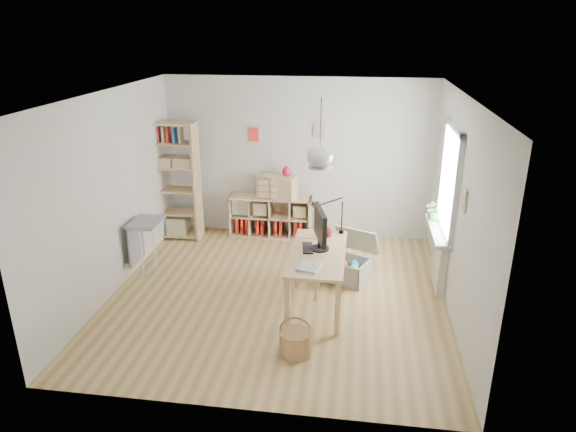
# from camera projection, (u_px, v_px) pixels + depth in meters

# --- Properties ---
(ground) EXTENTS (4.50, 4.50, 0.00)m
(ground) POSITION_uv_depth(u_px,v_px,m) (278.00, 295.00, 7.04)
(ground) COLOR tan
(ground) RESTS_ON ground
(room_shell) EXTENTS (4.50, 4.50, 4.50)m
(room_shell) POSITION_uv_depth(u_px,v_px,m) (320.00, 157.00, 6.12)
(room_shell) COLOR white
(room_shell) RESTS_ON ground
(window_unit) EXTENTS (0.07, 1.16, 1.46)m
(window_unit) POSITION_uv_depth(u_px,v_px,m) (451.00, 181.00, 6.76)
(window_unit) COLOR white
(window_unit) RESTS_ON ground
(radiator) EXTENTS (0.10, 0.80, 0.80)m
(radiator) POSITION_uv_depth(u_px,v_px,m) (439.00, 259.00, 7.17)
(radiator) COLOR white
(radiator) RESTS_ON ground
(windowsill) EXTENTS (0.22, 1.20, 0.06)m
(windowsill) POSITION_uv_depth(u_px,v_px,m) (438.00, 231.00, 7.03)
(windowsill) COLOR silver
(windowsill) RESTS_ON radiator
(desk) EXTENTS (0.70, 1.50, 0.75)m
(desk) POSITION_uv_depth(u_px,v_px,m) (318.00, 258.00, 6.60)
(desk) COLOR tan
(desk) RESTS_ON ground
(cube_shelf) EXTENTS (1.40, 0.38, 0.72)m
(cube_shelf) POSITION_uv_depth(u_px,v_px,m) (270.00, 219.00, 8.93)
(cube_shelf) COLOR #D1B789
(cube_shelf) RESTS_ON ground
(tall_bookshelf) EXTENTS (0.80, 0.38, 2.00)m
(tall_bookshelf) POSITION_uv_depth(u_px,v_px,m) (174.00, 176.00, 8.59)
(tall_bookshelf) COLOR tan
(tall_bookshelf) RESTS_ON ground
(side_table) EXTENTS (0.40, 0.55, 0.85)m
(side_table) POSITION_uv_depth(u_px,v_px,m) (142.00, 232.00, 7.40)
(side_table) COLOR #939396
(side_table) RESTS_ON ground
(chair) EXTENTS (0.39, 0.39, 0.76)m
(chair) POSITION_uv_depth(u_px,v_px,m) (307.00, 263.00, 6.98)
(chair) COLOR #939396
(chair) RESTS_ON ground
(wicker_basket) EXTENTS (0.35, 0.35, 0.48)m
(wicker_basket) POSITION_uv_depth(u_px,v_px,m) (295.00, 342.00, 5.73)
(wicker_basket) COLOR #997145
(wicker_basket) RESTS_ON ground
(storage_chest) EXTENTS (0.89, 0.93, 0.69)m
(storage_chest) POSITION_uv_depth(u_px,v_px,m) (347.00, 264.00, 7.43)
(storage_chest) COLOR silver
(storage_chest) RESTS_ON ground
(monitor) EXTENTS (0.25, 0.62, 0.55)m
(monitor) POSITION_uv_depth(u_px,v_px,m) (320.00, 227.00, 6.54)
(monitor) COLOR black
(monitor) RESTS_ON desk
(keyboard) EXTENTS (0.18, 0.37, 0.02)m
(keyboard) POSITION_uv_depth(u_px,v_px,m) (308.00, 248.00, 6.66)
(keyboard) COLOR black
(keyboard) RESTS_ON desk
(task_lamp) EXTENTS (0.46, 0.17, 0.49)m
(task_lamp) POSITION_uv_depth(u_px,v_px,m) (325.00, 211.00, 7.01)
(task_lamp) COLOR black
(task_lamp) RESTS_ON desk
(yarn_ball) EXTENTS (0.15, 0.15, 0.15)m
(yarn_ball) POSITION_uv_depth(u_px,v_px,m) (327.00, 232.00, 6.99)
(yarn_ball) COLOR #520B16
(yarn_ball) RESTS_ON desk
(paper_tray) EXTENTS (0.31, 0.35, 0.03)m
(paper_tray) POSITION_uv_depth(u_px,v_px,m) (309.00, 267.00, 6.14)
(paper_tray) COLOR silver
(paper_tray) RESTS_ON desk
(drawer_chest) EXTENTS (0.71, 0.46, 0.37)m
(drawer_chest) POSITION_uv_depth(u_px,v_px,m) (277.00, 187.00, 8.65)
(drawer_chest) COLOR #D1B789
(drawer_chest) RESTS_ON cube_shelf
(red_vase) EXTENTS (0.15, 0.15, 0.18)m
(red_vase) POSITION_uv_depth(u_px,v_px,m) (287.00, 171.00, 8.54)
(red_vase) COLOR maroon
(red_vase) RESTS_ON drawer_chest
(potted_plant) EXTENTS (0.32, 0.29, 0.32)m
(potted_plant) POSITION_uv_depth(u_px,v_px,m) (435.00, 209.00, 7.29)
(potted_plant) COLOR #326325
(potted_plant) RESTS_ON windowsill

